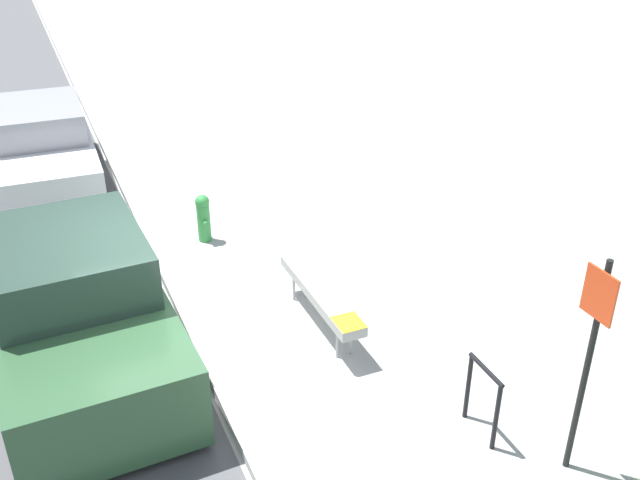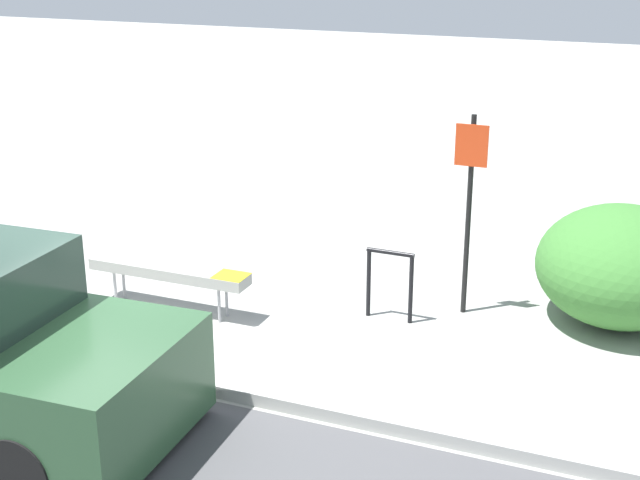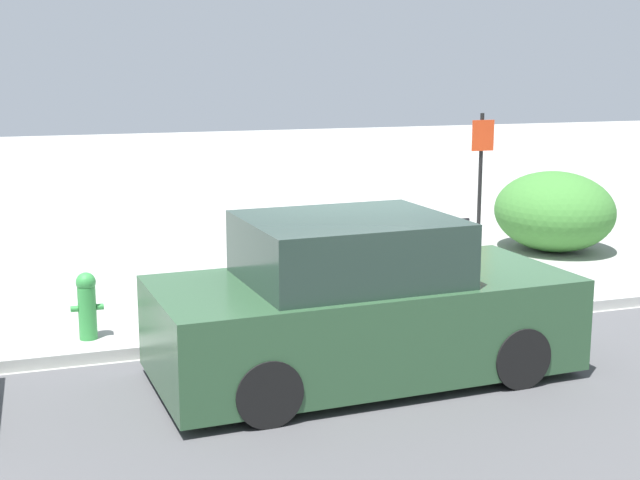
{
  "view_description": "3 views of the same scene",
  "coord_description": "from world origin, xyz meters",
  "px_view_note": "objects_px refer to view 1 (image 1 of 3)",
  "views": [
    {
      "loc": [
        6.87,
        -1.47,
        5.19
      ],
      "look_at": [
        -0.67,
        1.8,
        0.85
      ],
      "focal_mm": 40.0,
      "sensor_mm": 36.0,
      "label": 1
    },
    {
      "loc": [
        5.21,
        -6.57,
        4.17
      ],
      "look_at": [
        1.65,
        2.02,
        0.92
      ],
      "focal_mm": 50.0,
      "sensor_mm": 36.0,
      "label": 2
    },
    {
      "loc": [
        -3.51,
        -9.1,
        3.05
      ],
      "look_at": [
        0.04,
        1.25,
        0.86
      ],
      "focal_mm": 50.0,
      "sensor_mm": 36.0,
      "label": 3
    }
  ],
  "objects_px": {
    "parked_car_far": "(42,150)",
    "bench": "(321,294)",
    "sign_post": "(590,350)",
    "parked_car_near": "(77,311)",
    "fire_hydrant": "(203,216)",
    "bike_rack": "(483,394)"
  },
  "relations": [
    {
      "from": "parked_car_far",
      "to": "bench",
      "type": "bearing_deg",
      "value": 25.92
    },
    {
      "from": "bench",
      "to": "sign_post",
      "type": "height_order",
      "value": "sign_post"
    },
    {
      "from": "parked_car_near",
      "to": "parked_car_far",
      "type": "distance_m",
      "value": 5.74
    },
    {
      "from": "bench",
      "to": "bike_rack",
      "type": "xyz_separation_m",
      "value": [
        2.41,
        0.72,
        0.03
      ]
    },
    {
      "from": "sign_post",
      "to": "parked_car_near",
      "type": "distance_m",
      "value": 5.45
    },
    {
      "from": "bench",
      "to": "parked_car_far",
      "type": "height_order",
      "value": "parked_car_far"
    },
    {
      "from": "fire_hydrant",
      "to": "parked_car_far",
      "type": "height_order",
      "value": "parked_car_far"
    },
    {
      "from": "sign_post",
      "to": "fire_hydrant",
      "type": "relative_size",
      "value": 3.01
    },
    {
      "from": "parked_car_near",
      "to": "bike_rack",
      "type": "bearing_deg",
      "value": 49.01
    },
    {
      "from": "parked_car_near",
      "to": "parked_car_far",
      "type": "bearing_deg",
      "value": 177.0
    },
    {
      "from": "sign_post",
      "to": "parked_car_near",
      "type": "xyz_separation_m",
      "value": [
        -3.56,
        -4.07,
        -0.68
      ]
    },
    {
      "from": "bike_rack",
      "to": "sign_post",
      "type": "relative_size",
      "value": 0.36
    },
    {
      "from": "bike_rack",
      "to": "sign_post",
      "type": "height_order",
      "value": "sign_post"
    },
    {
      "from": "sign_post",
      "to": "fire_hydrant",
      "type": "xyz_separation_m",
      "value": [
        -5.99,
        -1.96,
        -0.98
      ]
    },
    {
      "from": "bike_rack",
      "to": "parked_car_far",
      "type": "distance_m",
      "value": 9.26
    },
    {
      "from": "bench",
      "to": "bike_rack",
      "type": "bearing_deg",
      "value": 16.5
    },
    {
      "from": "fire_hydrant",
      "to": "bench",
      "type": "bearing_deg",
      "value": 14.35
    },
    {
      "from": "bike_rack",
      "to": "sign_post",
      "type": "xyz_separation_m",
      "value": [
        0.73,
        0.51,
        0.88
      ]
    },
    {
      "from": "bench",
      "to": "parked_car_far",
      "type": "distance_m",
      "value": 6.77
    },
    {
      "from": "bench",
      "to": "parked_car_near",
      "type": "relative_size",
      "value": 0.48
    },
    {
      "from": "sign_post",
      "to": "parked_car_far",
      "type": "distance_m",
      "value": 10.16
    },
    {
      "from": "bike_rack",
      "to": "fire_hydrant",
      "type": "height_order",
      "value": "bike_rack"
    }
  ]
}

